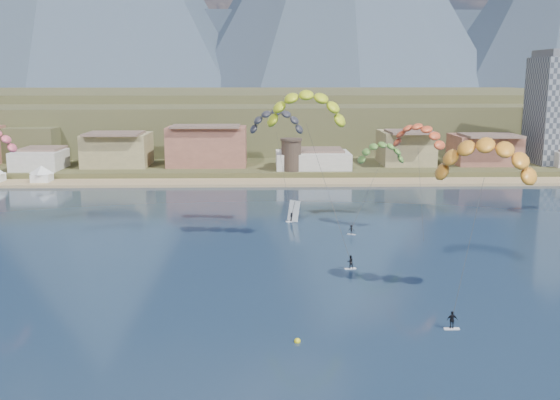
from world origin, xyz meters
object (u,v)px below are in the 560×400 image
object	(u,v)px
watchtower	(291,154)
kitesurfer_yellow	(306,103)
windsurfer	(293,215)
kitesurfer_orange	(486,153)
kitesurfer_green	(381,150)
buoy	(297,341)

from	to	relation	value
watchtower	kitesurfer_yellow	world-z (taller)	kitesurfer_yellow
kitesurfer_yellow	windsurfer	distance (m)	27.12
kitesurfer_orange	windsurfer	xyz separation A→B (m)	(-21.08, 41.15, -16.41)
watchtower	kitesurfer_green	bearing A→B (deg)	-73.25
kitesurfer_orange	buoy	xyz separation A→B (m)	(-23.00, -13.79, -17.55)
kitesurfer_orange	windsurfer	size ratio (longest dim) A/B	5.56
buoy	windsurfer	bearing A→B (deg)	88.00
buoy	kitesurfer_yellow	bearing A→B (deg)	85.14
kitesurfer_yellow	windsurfer	size ratio (longest dim) A/B	6.82
kitesurfer_yellow	kitesurfer_orange	world-z (taller)	kitesurfer_yellow
watchtower	kitesurfer_green	xyz separation A→B (m)	(14.77, -49.08, 6.74)
windsurfer	buoy	bearing A→B (deg)	-92.00
kitesurfer_green	kitesurfer_yellow	bearing A→B (deg)	-128.40
kitesurfer_yellow	buoy	distance (m)	44.39
kitesurfer_orange	kitesurfer_green	world-z (taller)	kitesurfer_orange
kitesurfer_yellow	kitesurfer_green	world-z (taller)	kitesurfer_yellow
watchtower	kitesurfer_green	size ratio (longest dim) A/B	0.47
kitesurfer_yellow	kitesurfer_green	size ratio (longest dim) A/B	1.47
kitesurfer_yellow	buoy	xyz separation A→B (m)	(-3.25, -38.17, -22.42)
windsurfer	buoy	size ratio (longest dim) A/B	5.97
kitesurfer_yellow	kitesurfer_orange	bearing A→B (deg)	-50.98
windsurfer	buoy	distance (m)	54.98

